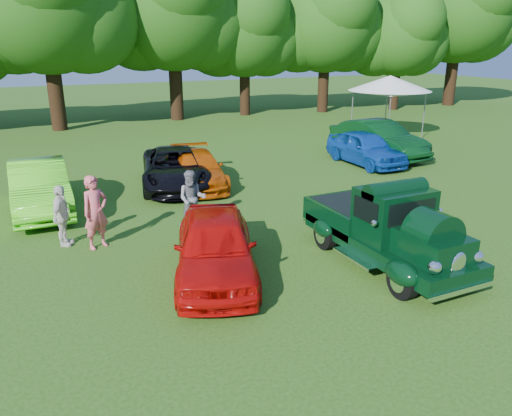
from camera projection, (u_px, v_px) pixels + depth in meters
name	position (u px, v px, depth m)	size (l,w,h in m)	color
ground	(329.00, 271.00, 11.96)	(120.00, 120.00, 0.00)	#234B11
hero_pickup	(386.00, 230.00, 12.21)	(2.32, 4.99, 1.95)	black
red_convertible	(215.00, 246.00, 11.46)	(1.80, 4.48, 1.53)	#AE0907
back_car_lime	(40.00, 187.00, 15.95)	(1.70, 4.87, 1.61)	#4FDB1D
back_car_black	(175.00, 168.00, 18.75)	(2.36, 5.12, 1.42)	black
back_car_orange	(198.00, 169.00, 18.85)	(1.80, 4.43, 1.29)	#B94806
back_car_blue	(366.00, 148.00, 22.15)	(1.74, 4.34, 1.48)	#0D3995
back_car_green	(378.00, 139.00, 23.47)	(1.82, 5.22, 1.72)	black
spectator_pink	(96.00, 212.00, 13.04)	(0.72, 0.47, 1.97)	#D35762
spectator_grey	(192.00, 199.00, 14.63)	(0.82, 0.64, 1.70)	slate
spectator_white	(62.00, 216.00, 13.21)	(0.98, 0.41, 1.67)	silver
canopy_tent	(390.00, 84.00, 27.92)	(5.18, 5.18, 3.45)	white
tree_line	(136.00, 13.00, 31.12)	(63.03, 10.38, 12.22)	black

